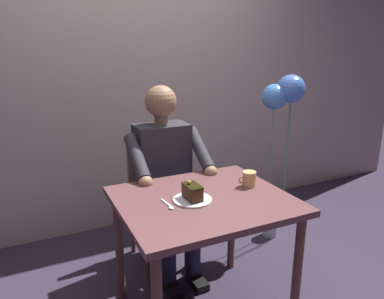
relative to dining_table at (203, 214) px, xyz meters
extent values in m
cube|color=#B7AA9C|center=(0.00, -1.38, 0.85)|extent=(6.40, 0.12, 3.00)
cube|color=brown|center=(0.00, 0.00, 0.08)|extent=(0.92, 0.79, 0.04)
cylinder|color=brown|center=(-0.40, 0.33, -0.29)|extent=(0.05, 0.05, 0.73)
cylinder|color=brown|center=(-0.40, -0.33, -0.29)|extent=(0.05, 0.05, 0.73)
cylinder|color=brown|center=(0.40, -0.33, -0.29)|extent=(0.05, 0.05, 0.73)
cube|color=brown|center=(0.00, -0.64, -0.21)|extent=(0.42, 0.42, 0.04)
cube|color=brown|center=(0.00, -0.83, 0.03)|extent=(0.38, 0.04, 0.45)
cylinder|color=brown|center=(-0.18, -0.46, -0.43)|extent=(0.04, 0.04, 0.44)
cylinder|color=brown|center=(0.18, -0.46, -0.43)|extent=(0.04, 0.04, 0.44)
cylinder|color=brown|center=(-0.18, -0.82, -0.43)|extent=(0.04, 0.04, 0.44)
cylinder|color=brown|center=(0.18, -0.82, -0.43)|extent=(0.04, 0.04, 0.44)
cube|color=#2E2E34|center=(0.00, -0.62, 0.10)|extent=(0.36, 0.22, 0.58)
sphere|color=#956F4F|center=(0.00, -0.62, 0.54)|extent=(0.21, 0.21, 0.21)
cylinder|color=#956F4F|center=(0.00, -0.62, 0.41)|extent=(0.09, 0.09, 0.06)
cylinder|color=#2E2E34|center=(-0.22, -0.48, 0.22)|extent=(0.08, 0.33, 0.26)
sphere|color=#956F4F|center=(-0.22, -0.32, 0.11)|extent=(0.09, 0.09, 0.09)
cylinder|color=#2E2E34|center=(0.22, -0.48, 0.22)|extent=(0.08, 0.33, 0.26)
sphere|color=#956F4F|center=(0.22, -0.32, 0.11)|extent=(0.09, 0.09, 0.09)
cylinder|color=#242641|center=(-0.09, -0.50, -0.21)|extent=(0.13, 0.38, 0.14)
cylinder|color=#242641|center=(0.09, -0.50, -0.21)|extent=(0.13, 0.38, 0.14)
cylinder|color=#242641|center=(-0.09, -0.32, -0.44)|extent=(0.11, 0.11, 0.42)
cube|color=black|center=(-0.09, -0.26, -0.63)|extent=(0.09, 0.22, 0.05)
cylinder|color=#242641|center=(0.09, -0.32, -0.44)|extent=(0.11, 0.11, 0.42)
cube|color=black|center=(0.09, -0.26, -0.63)|extent=(0.09, 0.22, 0.05)
cylinder|color=white|center=(0.07, 0.01, 0.10)|extent=(0.21, 0.21, 0.01)
cube|color=#3E2312|center=(0.07, 0.01, 0.14)|extent=(0.07, 0.12, 0.07)
cube|color=black|center=(0.07, 0.01, 0.18)|extent=(0.07, 0.12, 0.01)
sphere|color=gold|center=(0.08, -0.01, 0.20)|extent=(0.02, 0.02, 0.02)
cylinder|color=tan|center=(-0.32, -0.03, 0.14)|extent=(0.08, 0.08, 0.09)
torus|color=tan|center=(-0.27, -0.03, 0.15)|extent=(0.05, 0.01, 0.05)
cylinder|color=black|center=(-0.32, -0.03, 0.18)|extent=(0.07, 0.07, 0.01)
cube|color=silver|center=(0.21, -0.02, 0.10)|extent=(0.02, 0.11, 0.01)
ellipsoid|color=silver|center=(0.21, 0.05, 0.10)|extent=(0.03, 0.04, 0.01)
cylinder|color=#B2C1C6|center=(-0.93, -0.57, -0.54)|extent=(0.12, 0.12, 0.22)
sphere|color=#E7485B|center=(-1.02, -0.54, 0.57)|extent=(0.19, 0.19, 0.19)
cylinder|color=#4C9956|center=(-1.02, -0.54, 0.02)|extent=(0.01, 0.01, 0.91)
sphere|color=#4876D0|center=(-0.99, -0.51, 0.58)|extent=(0.21, 0.21, 0.21)
cylinder|color=#4C9956|center=(-0.99, -0.51, 0.02)|extent=(0.01, 0.01, 0.91)
sphere|color=#4787DD|center=(-0.88, -0.56, 0.53)|extent=(0.19, 0.19, 0.19)
cylinder|color=#4C9956|center=(-0.88, -0.56, 0.00)|extent=(0.01, 0.01, 0.86)
camera|label=1|loc=(0.84, 1.61, 0.90)|focal=33.80mm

